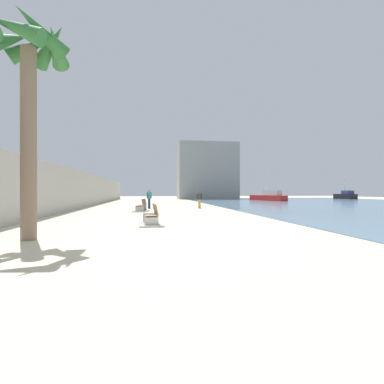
{
  "coord_description": "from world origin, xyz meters",
  "views": [
    {
      "loc": [
        -0.8,
        -9.93,
        1.57
      ],
      "look_at": [
        3.33,
        17.68,
        1.49
      ],
      "focal_mm": 26.01,
      "sensor_mm": 36.0,
      "label": 1
    }
  ],
  "objects_px": {
    "person_walking": "(149,197)",
    "boat_far_left": "(346,196)",
    "person_standing": "(199,198)",
    "bench_far": "(141,208)",
    "boat_outer": "(268,197)",
    "bench_near": "(151,220)",
    "palm_tree": "(29,68)"
  },
  "relations": [
    {
      "from": "person_standing",
      "to": "bench_far",
      "type": "bearing_deg",
      "value": -149.73
    },
    {
      "from": "boat_outer",
      "to": "bench_near",
      "type": "bearing_deg",
      "value": -122.39
    },
    {
      "from": "palm_tree",
      "to": "bench_far",
      "type": "bearing_deg",
      "value": 75.65
    },
    {
      "from": "bench_far",
      "to": "boat_outer",
      "type": "xyz_separation_m",
      "value": [
        19.89,
        21.32,
        0.45
      ]
    },
    {
      "from": "bench_near",
      "to": "boat_outer",
      "type": "relative_size",
      "value": 0.27
    },
    {
      "from": "person_walking",
      "to": "bench_far",
      "type": "bearing_deg",
      "value": -99.48
    },
    {
      "from": "bench_near",
      "to": "bench_far",
      "type": "relative_size",
      "value": 0.97
    },
    {
      "from": "palm_tree",
      "to": "person_standing",
      "type": "height_order",
      "value": "palm_tree"
    },
    {
      "from": "person_walking",
      "to": "boat_far_left",
      "type": "xyz_separation_m",
      "value": [
        38.46,
        24.61,
        -0.33
      ]
    },
    {
      "from": "bench_near",
      "to": "person_walking",
      "type": "xyz_separation_m",
      "value": [
        -0.14,
        12.34,
        0.79
      ]
    },
    {
      "from": "person_walking",
      "to": "boat_far_left",
      "type": "height_order",
      "value": "boat_far_left"
    },
    {
      "from": "bench_far",
      "to": "person_standing",
      "type": "xyz_separation_m",
      "value": [
        5.12,
        2.99,
        0.71
      ]
    },
    {
      "from": "bench_near",
      "to": "person_walking",
      "type": "relative_size",
      "value": 1.24
    },
    {
      "from": "boat_far_left",
      "to": "boat_outer",
      "type": "bearing_deg",
      "value": -160.61
    },
    {
      "from": "palm_tree",
      "to": "boat_outer",
      "type": "relative_size",
      "value": 0.92
    },
    {
      "from": "palm_tree",
      "to": "person_walking",
      "type": "relative_size",
      "value": 4.15
    },
    {
      "from": "palm_tree",
      "to": "boat_outer",
      "type": "bearing_deg",
      "value": 55.6
    },
    {
      "from": "palm_tree",
      "to": "boat_outer",
      "type": "xyz_separation_m",
      "value": [
        23.05,
        33.66,
        -4.85
      ]
    },
    {
      "from": "palm_tree",
      "to": "boat_far_left",
      "type": "relative_size",
      "value": 1.44
    },
    {
      "from": "person_walking",
      "to": "person_standing",
      "type": "distance_m",
      "value": 4.56
    },
    {
      "from": "boat_far_left",
      "to": "person_walking",
      "type": "bearing_deg",
      "value": -147.38
    },
    {
      "from": "bench_far",
      "to": "boat_far_left",
      "type": "height_order",
      "value": "boat_far_left"
    },
    {
      "from": "boat_outer",
      "to": "person_standing",
      "type": "bearing_deg",
      "value": -128.86
    },
    {
      "from": "boat_far_left",
      "to": "boat_outer",
      "type": "relative_size",
      "value": 0.64
    },
    {
      "from": "palm_tree",
      "to": "person_standing",
      "type": "distance_m",
      "value": 18.01
    },
    {
      "from": "palm_tree",
      "to": "bench_far",
      "type": "xyz_separation_m",
      "value": [
        3.16,
        12.34,
        -5.3
      ]
    },
    {
      "from": "person_standing",
      "to": "boat_far_left",
      "type": "bearing_deg",
      "value": 36.47
    },
    {
      "from": "bench_near",
      "to": "bench_far",
      "type": "height_order",
      "value": "same"
    },
    {
      "from": "person_walking",
      "to": "boat_outer",
      "type": "xyz_separation_m",
      "value": [
        19.32,
        17.88,
        -0.35
      ]
    },
    {
      "from": "palm_tree",
      "to": "person_walking",
      "type": "xyz_separation_m",
      "value": [
        3.73,
        15.79,
        -4.5
      ]
    },
    {
      "from": "person_walking",
      "to": "boat_far_left",
      "type": "distance_m",
      "value": 45.67
    },
    {
      "from": "bench_near",
      "to": "person_standing",
      "type": "distance_m",
      "value": 12.69
    }
  ]
}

